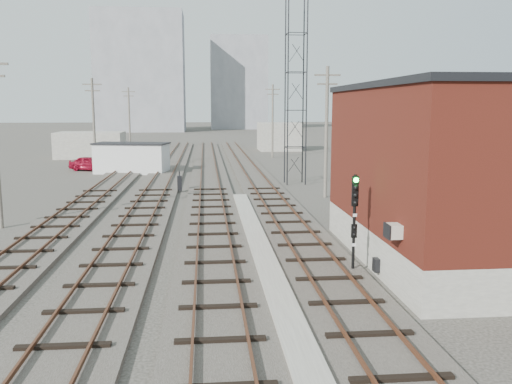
{
  "coord_description": "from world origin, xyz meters",
  "views": [
    {
      "loc": [
        -1.82,
        -8.8,
        6.26
      ],
      "look_at": [
        0.59,
        16.91,
        2.2
      ],
      "focal_mm": 38.0,
      "sensor_mm": 36.0,
      "label": 1
    }
  ],
  "objects": [
    {
      "name": "apartment_right",
      "position": [
        8.0,
        150.0,
        13.0
      ],
      "size": [
        16.0,
        12.0,
        26.0
      ],
      "primitive_type": "cube",
      "color": "gray",
      "rests_on": "ground"
    },
    {
      "name": "utility_pole_right_b",
      "position": [
        6.5,
        58.0,
        4.8
      ],
      "size": [
        1.8,
        0.24,
        9.0
      ],
      "color": "#595147",
      "rests_on": "ground"
    },
    {
      "name": "shed_right",
      "position": [
        9.0,
        70.0,
        2.0
      ],
      "size": [
        6.0,
        6.0,
        4.0
      ],
      "primitive_type": "cube",
      "color": "gray",
      "rests_on": "ground"
    },
    {
      "name": "apartment_left",
      "position": [
        -18.0,
        135.0,
        15.0
      ],
      "size": [
        22.0,
        14.0,
        30.0
      ],
      "primitive_type": "cube",
      "color": "gray",
      "rests_on": "ground"
    },
    {
      "name": "site_trailer",
      "position": [
        -8.82,
        43.52,
        1.47
      ],
      "size": [
        7.4,
        4.43,
        2.91
      ],
      "rotation": [
        0.0,
        0.0,
        -0.22
      ],
      "color": "silver",
      "rests_on": "ground"
    },
    {
      "name": "ground",
      "position": [
        0.0,
        60.0,
        0.0
      ],
      "size": [
        320.0,
        320.0,
        0.0
      ],
      "primitive_type": "plane",
      "color": "#282621",
      "rests_on": "ground"
    },
    {
      "name": "switch_stand",
      "position": [
        -3.76,
        31.36,
        0.68
      ],
      "size": [
        0.35,
        0.35,
        1.44
      ],
      "rotation": [
        0.0,
        0.0,
        0.06
      ],
      "color": "black",
      "rests_on": "ground"
    },
    {
      "name": "utility_pole_left_c",
      "position": [
        -12.5,
        70.0,
        4.8
      ],
      "size": [
        1.8,
        0.24,
        9.0
      ],
      "color": "#595147",
      "rests_on": "ground"
    },
    {
      "name": "car_grey",
      "position": [
        -12.0,
        47.0,
        0.61
      ],
      "size": [
        4.43,
        2.45,
        1.21
      ],
      "primitive_type": "imported",
      "rotation": [
        0.0,
        0.0,
        1.38
      ],
      "color": "slate",
      "rests_on": "ground"
    },
    {
      "name": "utility_pole_right_a",
      "position": [
        6.5,
        28.0,
        4.8
      ],
      "size": [
        1.8,
        0.24,
        9.0
      ],
      "color": "#595147",
      "rests_on": "ground"
    },
    {
      "name": "brick_building",
      "position": [
        7.5,
        12.0,
        3.63
      ],
      "size": [
        6.54,
        12.2,
        7.22
      ],
      "color": "gray",
      "rests_on": "ground"
    },
    {
      "name": "shed_left",
      "position": [
        -16.0,
        60.0,
        1.6
      ],
      "size": [
        8.0,
        5.0,
        3.2
      ],
      "primitive_type": "cube",
      "color": "gray",
      "rests_on": "ground"
    },
    {
      "name": "car_silver",
      "position": [
        -12.12,
        49.39,
        0.66
      ],
      "size": [
        4.24,
        2.68,
        1.32
      ],
      "primitive_type": "imported",
      "rotation": [
        0.0,
        0.0,
        1.92
      ],
      "color": "#B1B3B9",
      "rests_on": "ground"
    },
    {
      "name": "platform_curb",
      "position": [
        0.5,
        14.0,
        0.13
      ],
      "size": [
        0.9,
        28.0,
        0.26
      ],
      "primitive_type": "cube",
      "color": "gray",
      "rests_on": "ground"
    },
    {
      "name": "car_red",
      "position": [
        -13.22,
        45.96,
        0.72
      ],
      "size": [
        4.55,
        3.2,
        1.44
      ],
      "primitive_type": "imported",
      "rotation": [
        0.0,
        0.0,
        1.17
      ],
      "color": "maroon",
      "rests_on": "ground"
    },
    {
      "name": "utility_pole_left_b",
      "position": [
        -12.5,
        45.0,
        4.8
      ],
      "size": [
        1.8,
        0.24,
        9.0
      ],
      "color": "#595147",
      "rests_on": "ground"
    },
    {
      "name": "track_right",
      "position": [
        2.5,
        39.0,
        0.11
      ],
      "size": [
        3.2,
        90.0,
        0.39
      ],
      "color": "#332D28",
      "rests_on": "ground"
    },
    {
      "name": "signal_mast",
      "position": [
        3.7,
        10.6,
        2.19
      ],
      "size": [
        0.4,
        0.4,
        3.79
      ],
      "color": "gray",
      "rests_on": "ground"
    },
    {
      "name": "lattice_tower",
      "position": [
        5.5,
        35.0,
        7.5
      ],
      "size": [
        1.6,
        1.6,
        15.0
      ],
      "color": "black",
      "rests_on": "ground"
    },
    {
      "name": "track_mid_right",
      "position": [
        -1.5,
        39.0,
        0.11
      ],
      "size": [
        3.2,
        90.0,
        0.39
      ],
      "color": "#332D28",
      "rests_on": "ground"
    },
    {
      "name": "track_left",
      "position": [
        -9.5,
        39.0,
        0.11
      ],
      "size": [
        3.2,
        90.0,
        0.39
      ],
      "color": "#332D28",
      "rests_on": "ground"
    },
    {
      "name": "track_mid_left",
      "position": [
        -5.5,
        39.0,
        0.11
      ],
      "size": [
        3.2,
        90.0,
        0.39
      ],
      "color": "#332D28",
      "rests_on": "ground"
    }
  ]
}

